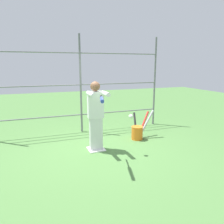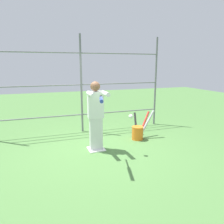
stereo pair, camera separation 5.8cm
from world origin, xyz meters
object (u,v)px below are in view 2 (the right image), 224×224
(batter, at_px, (96,114))
(baseball_bat_swinging, at_px, (101,99))
(softball_in_flight, at_px, (131,116))
(bat_bucket, at_px, (138,131))

(batter, relative_size, baseball_bat_swinging, 1.91)
(softball_in_flight, bearing_deg, bat_bucket, -126.21)
(baseball_bat_swinging, height_order, softball_in_flight, baseball_bat_swinging)
(batter, xyz_separation_m, baseball_bat_swinging, (0.15, 0.95, 0.51))
(batter, distance_m, bat_bucket, 1.55)
(batter, xyz_separation_m, bat_bucket, (-1.34, -0.38, -0.68))
(batter, bearing_deg, baseball_bat_swinging, 81.20)
(baseball_bat_swinging, xyz_separation_m, softball_in_flight, (-0.83, -0.44, -0.51))
(batter, bearing_deg, softball_in_flight, 142.88)
(bat_bucket, bearing_deg, softball_in_flight, 53.79)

